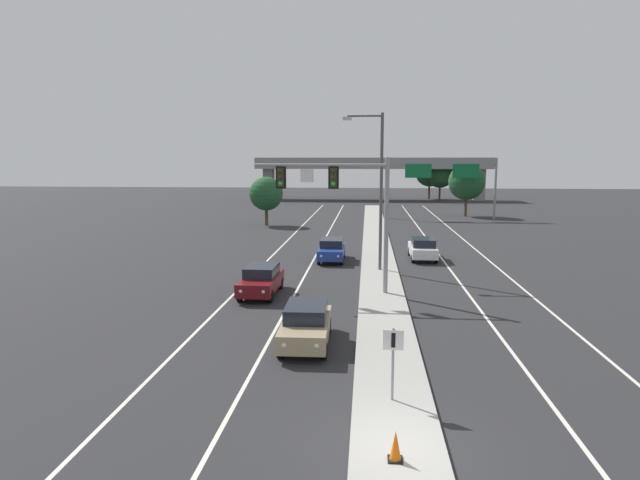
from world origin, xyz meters
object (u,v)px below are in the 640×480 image
car_oncoming_darkred (261,280)px  tree_far_right_a (467,182)px  traffic_cone_median_nose (395,446)px  car_oncoming_blue (332,249)px  tree_far_left_a (266,194)px  street_lamp_median (378,182)px  median_sign_post (393,353)px  car_oncoming_tan (306,324)px  highway_sign_gantry (442,169)px  tree_far_right_b (440,175)px  overhead_signal_mast (344,196)px  tree_far_right_c (430,173)px  car_receding_white (423,248)px

car_oncoming_darkred → tree_far_right_a: 47.11m
traffic_cone_median_nose → tree_far_right_a: (11.95, 59.36, 3.91)m
car_oncoming_blue → tree_far_left_a: size_ratio=0.83×
tree_far_right_a → street_lamp_median: bearing=-108.2°
traffic_cone_median_nose → median_sign_post: bearing=88.8°
car_oncoming_tan → tree_far_left_a: (-8.82, 38.80, 2.70)m
car_oncoming_darkred → highway_sign_gantry: highway_sign_gantry is taller
car_oncoming_tan → car_oncoming_blue: same height
highway_sign_gantry → tree_far_right_b: size_ratio=1.91×
overhead_signal_mast → street_lamp_median: (1.89, 6.28, 0.47)m
car_oncoming_tan → highway_sign_gantry: 49.10m
tree_far_right_b → traffic_cone_median_nose: bearing=-97.9°
car_oncoming_blue → tree_far_right_a: (15.22, 32.89, 3.59)m
highway_sign_gantry → tree_far_right_a: 5.34m
overhead_signal_mast → tree_far_left_a: overhead_signal_mast is taller
median_sign_post → tree_far_left_a: bearing=105.3°
car_oncoming_blue → car_oncoming_tan: bearing=-89.4°
median_sign_post → car_oncoming_blue: (-3.34, 23.16, -0.77)m
tree_far_right_a → tree_far_right_c: (-1.26, 31.18, 0.50)m
street_lamp_median → car_oncoming_tan: street_lamp_median is taller
car_oncoming_tan → car_receding_white: size_ratio=1.01×
tree_far_right_a → car_oncoming_blue: bearing=-114.8°
car_oncoming_blue → car_receding_white: (6.61, 1.11, 0.00)m
tree_far_left_a → tree_far_right_c: 48.89m
car_oncoming_darkred → car_oncoming_blue: (3.12, 10.35, 0.00)m
median_sign_post → street_lamp_median: 19.97m
overhead_signal_mast → tree_far_right_c: size_ratio=0.96×
tree_far_right_b → tree_far_right_c: bearing=139.7°
overhead_signal_mast → traffic_cone_median_nose: (1.99, -16.54, -4.82)m
tree_far_right_c → tree_far_left_a: bearing=-117.5°
car_oncoming_darkred → traffic_cone_median_nose: 17.33m
tree_far_right_b → tree_far_right_c: (-1.74, 1.48, 0.37)m
car_oncoming_blue → tree_far_left_a: tree_far_left_a is taller
car_oncoming_tan → median_sign_post: bearing=-58.3°
street_lamp_median → traffic_cone_median_nose: 23.42m
car_receding_white → tree_far_right_a: size_ratio=0.66×
car_oncoming_blue → tree_far_right_c: tree_far_right_c is taller
highway_sign_gantry → tree_far_left_a: (-20.20, -8.67, -2.64)m
street_lamp_median → car_oncoming_darkred: bearing=-133.2°
overhead_signal_mast → car_oncoming_blue: (-1.28, 9.92, -4.51)m
median_sign_post → highway_sign_gantry: bearing=81.1°
car_oncoming_darkred → traffic_cone_median_nose: size_ratio=6.06×
car_oncoming_tan → tree_far_left_a: 39.88m
street_lamp_median → tree_far_right_c: street_lamp_median is taller
car_receding_white → traffic_cone_median_nose: size_ratio=6.05×
street_lamp_median → tree_far_right_b: (12.53, 66.24, -1.24)m
tree_far_left_a → car_oncoming_blue: bearing=-67.4°
street_lamp_median → tree_far_left_a: 27.19m
median_sign_post → tree_far_right_a: 57.37m
street_lamp_median → car_receding_white: size_ratio=2.23×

